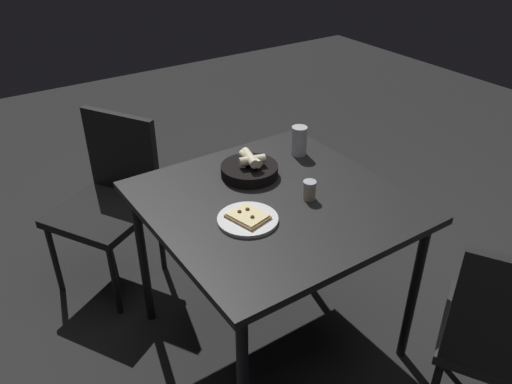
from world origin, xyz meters
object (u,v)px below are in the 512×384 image
bread_basket (250,169)px  pepper_shaker (309,191)px  pizza_plate (248,219)px  chair_near (510,337)px  chair_far (111,191)px  beer_glass (299,142)px  dining_table (274,213)px

bread_basket → pepper_shaker: bread_basket is taller
pizza_plate → chair_near: chair_near is taller
bread_basket → chair_far: chair_far is taller
pepper_shaker → chair_far: size_ratio=0.09×
chair_near → pizza_plate: bearing=125.9°
pepper_shaker → bread_basket: bearing=107.4°
pepper_shaker → chair_near: size_ratio=0.09×
chair_far → chair_near: bearing=-65.0°
pizza_plate → beer_glass: (0.49, 0.32, 0.05)m
dining_table → pepper_shaker: bearing=-33.2°
dining_table → bread_basket: (0.03, 0.21, 0.10)m
bread_basket → beer_glass: size_ratio=1.81×
pepper_shaker → dining_table: bearing=146.8°
pizza_plate → pepper_shaker: bearing=-0.9°
dining_table → pepper_shaker: 0.17m
dining_table → chair_near: bearing=-65.3°
pizza_plate → chair_far: 0.98m
beer_glass → chair_far: size_ratio=0.15×
dining_table → bread_basket: 0.24m
pepper_shaker → pizza_plate: bearing=179.1°
bread_basket → chair_far: 0.81m
dining_table → chair_far: chair_far is taller
beer_glass → pepper_shaker: beer_glass is taller
pepper_shaker → chair_near: 0.86m
pepper_shaker → chair_near: chair_near is taller
pizza_plate → chair_near: (0.56, -0.77, -0.26)m
beer_glass → chair_near: 1.14m
pizza_plate → chair_far: chair_far is taller
bread_basket → pepper_shaker: bearing=-72.6°
dining_table → pizza_plate: size_ratio=4.24×
bread_basket → beer_glass: (0.29, 0.04, 0.03)m
dining_table → chair_far: 0.95m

